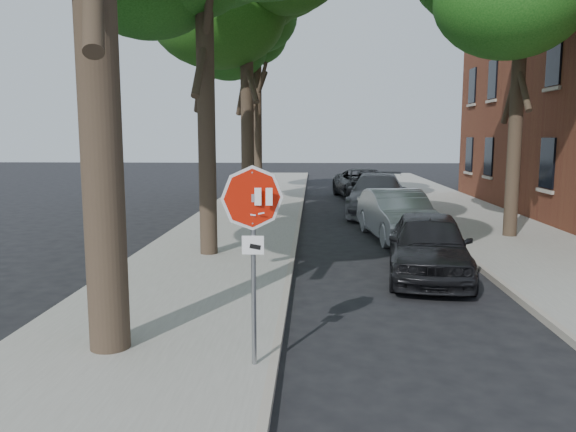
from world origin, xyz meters
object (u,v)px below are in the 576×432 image
at_px(stop_sign, 253,227).
at_px(tree_far, 257,51).
at_px(tree_mid_b, 246,0).
at_px(car_a, 429,245).
at_px(car_d, 364,184).
at_px(car_b, 397,215).
at_px(car_c, 377,195).

xyz_separation_m(stop_sign, tree_far, (-2.02, 21.14, 5.26)).
distance_m(tree_mid_b, car_a, 12.54).
bearing_deg(car_a, car_d, 97.80).
distance_m(car_a, car_b, 4.68).
relative_size(car_a, car_d, 0.79).
xyz_separation_m(tree_far, car_c, (5.32, -5.86, -6.41)).
distance_m(tree_mid_b, car_b, 9.78).
relative_size(stop_sign, car_b, 0.58).
relative_size(stop_sign, car_d, 0.49).
relative_size(tree_mid_b, car_a, 2.44).
xyz_separation_m(stop_sign, car_b, (3.30, 9.94, -1.20)).
bearing_deg(car_a, car_b, 97.80).
xyz_separation_m(car_a, car_b, (0.00, 4.68, 0.02)).
relative_size(stop_sign, tree_far, 0.28).
height_order(tree_mid_b, car_d, tree_mid_b).
relative_size(car_b, car_c, 0.81).
distance_m(tree_far, car_a, 17.96).
xyz_separation_m(car_b, car_d, (0.00, 11.10, 0.00)).
height_order(car_b, car_d, car_d).
xyz_separation_m(car_b, car_c, (0.00, 5.34, 0.06)).
height_order(stop_sign, car_c, stop_sign).
height_order(tree_mid_b, car_a, tree_mid_b).
bearing_deg(tree_far, stop_sign, -84.54).
bearing_deg(tree_far, car_c, -47.75).
relative_size(tree_far, car_a, 2.19).
bearing_deg(car_c, car_d, 97.59).
bearing_deg(tree_mid_b, car_b, -39.97).
distance_m(car_c, car_d, 5.76).
height_order(stop_sign, car_a, stop_sign).
bearing_deg(stop_sign, tree_mid_b, 96.95).
xyz_separation_m(tree_mid_b, car_b, (5.02, -4.21, -7.25)).
distance_m(stop_sign, tree_mid_b, 15.48).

